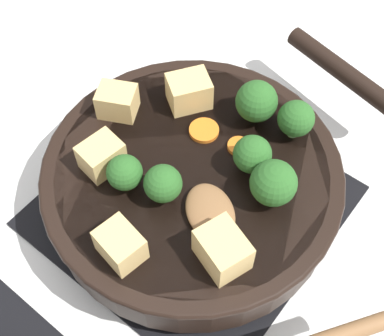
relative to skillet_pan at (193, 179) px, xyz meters
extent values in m
plane|color=silver|center=(0.00, 0.00, -0.06)|extent=(2.40, 2.40, 0.00)
cube|color=black|center=(0.00, 0.00, -0.05)|extent=(0.31, 0.31, 0.01)
torus|color=black|center=(0.00, 0.00, -0.04)|extent=(0.24, 0.24, 0.01)
cube|color=black|center=(0.00, 0.00, -0.04)|extent=(0.01, 0.23, 0.01)
cube|color=black|center=(0.00, 0.00, -0.04)|extent=(0.23, 0.01, 0.01)
cylinder|color=black|center=(0.00, 0.00, 0.00)|extent=(0.32, 0.32, 0.06)
cylinder|color=#5B3316|center=(0.00, 0.00, 0.00)|extent=(0.30, 0.30, 0.05)
torus|color=black|center=(0.00, 0.00, 0.02)|extent=(0.33, 0.33, 0.01)
cylinder|color=black|center=(-0.05, -0.24, 0.01)|extent=(0.17, 0.06, 0.02)
ellipsoid|color=brown|center=(-0.05, 0.04, 0.03)|extent=(0.08, 0.08, 0.01)
cube|color=#DBB770|center=(-0.01, 0.12, 0.04)|extent=(0.05, 0.04, 0.03)
cube|color=#DBB770|center=(0.12, -0.01, 0.04)|extent=(0.05, 0.05, 0.03)
cube|color=#DBB770|center=(0.08, 0.06, 0.04)|extent=(0.04, 0.05, 0.03)
cube|color=#DBB770|center=(-0.09, 0.07, 0.04)|extent=(0.06, 0.05, 0.04)
cube|color=#DBB770|center=(0.06, -0.07, 0.04)|extent=(0.06, 0.06, 0.04)
cylinder|color=#709956|center=(0.04, 0.06, 0.03)|extent=(0.01, 0.01, 0.01)
sphere|color=#285B23|center=(0.04, 0.06, 0.05)|extent=(0.04, 0.04, 0.04)
cylinder|color=#709956|center=(0.00, 0.05, 0.03)|extent=(0.01, 0.01, 0.01)
sphere|color=#285B23|center=(0.00, 0.05, 0.05)|extent=(0.04, 0.04, 0.04)
cylinder|color=#709956|center=(-0.09, -0.02, 0.03)|extent=(0.01, 0.01, 0.01)
sphere|color=#285B23|center=(-0.09, -0.02, 0.05)|extent=(0.05, 0.05, 0.05)
cylinder|color=#709956|center=(-0.05, -0.04, 0.03)|extent=(0.01, 0.01, 0.01)
sphere|color=#285B23|center=(-0.05, -0.04, 0.05)|extent=(0.04, 0.04, 0.04)
cylinder|color=#709956|center=(-0.06, -0.10, 0.03)|extent=(0.01, 0.01, 0.01)
sphere|color=#285B23|center=(-0.06, -0.10, 0.05)|extent=(0.04, 0.04, 0.04)
cylinder|color=#709956|center=(-0.01, -0.10, 0.03)|extent=(0.01, 0.01, 0.01)
sphere|color=#285B23|center=(-0.01, -0.10, 0.05)|extent=(0.05, 0.05, 0.05)
cylinder|color=orange|center=(0.02, -0.04, 0.03)|extent=(0.03, 0.03, 0.01)
cylinder|color=orange|center=(-0.02, -0.05, 0.03)|extent=(0.02, 0.02, 0.01)
camera|label=1|loc=(-0.20, 0.25, 0.50)|focal=50.00mm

